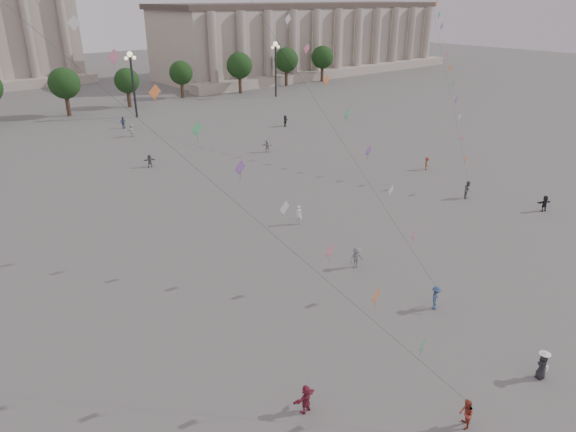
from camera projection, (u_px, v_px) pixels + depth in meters
ground at (428, 366)px, 28.33m from camera, size 360.00×360.00×0.00m
hall_east at (308, 39)px, 135.38m from camera, size 84.00×26.22×17.20m
tree_row at (22, 88)px, 81.27m from camera, size 137.12×5.12×8.00m
lamp_post_mid_east at (132, 72)px, 83.67m from camera, size 2.00×0.90×10.65m
lamp_post_far_east at (276, 59)px, 101.30m from camera, size 2.00×0.90×10.65m
person_crowd_0 at (123, 122)px, 78.97m from camera, size 1.14×0.75×1.80m
person_crowd_3 at (545, 203)px, 48.49m from camera, size 1.52×1.02×1.57m
person_crowd_4 at (131, 130)px, 74.28m from camera, size 1.65×1.51×1.83m
person_crowd_6 at (356, 258)px, 38.34m from camera, size 1.19×0.86×1.66m
person_crowd_7 at (267, 146)px, 66.91m from camera, size 1.49×1.36×1.65m
person_crowd_8 at (427, 163)px, 60.12m from camera, size 1.12×1.07×1.53m
person_crowd_9 at (285, 121)px, 80.16m from camera, size 1.60×1.40×1.74m
person_crowd_12 at (150, 161)px, 61.07m from camera, size 1.49×0.80×1.54m
person_crowd_13 at (298, 215)px, 45.71m from camera, size 0.78×0.72×1.78m
tourist_2 at (306, 399)px, 24.99m from camera, size 1.46×0.58×1.54m
kite_flyer_0 at (466, 414)px, 24.07m from camera, size 0.96×0.95×1.56m
kite_flyer_1 at (436, 298)px, 33.24m from camera, size 1.25×1.07×1.67m
kite_flyer_2 at (468, 190)px, 51.58m from camera, size 1.09×1.00×1.81m
hat_person at (543, 365)px, 27.19m from camera, size 0.76×0.60×1.69m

